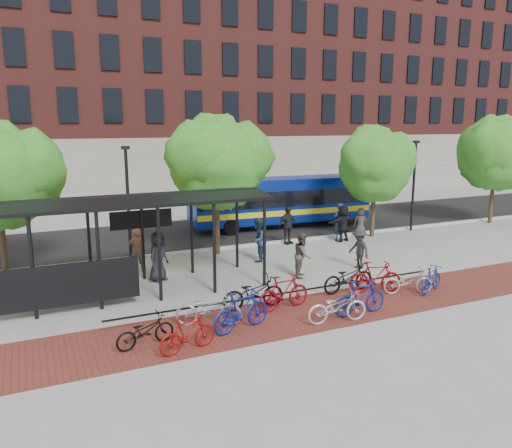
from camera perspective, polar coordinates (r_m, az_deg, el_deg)
name	(u,v)px	position (r m, az deg, el deg)	size (l,w,h in m)	color
ground	(308,264)	(22.13, 5.92, -4.56)	(160.00, 160.00, 0.00)	#9E9E99
asphalt_street	(238,229)	(29.09, -2.08, -0.60)	(160.00, 8.00, 0.01)	black
curb	(268,243)	(25.52, 1.37, -2.19)	(160.00, 0.25, 0.12)	#B7B7B2
brick_strip	(332,308)	(17.10, 8.66, -9.51)	(24.00, 3.00, 0.01)	maroon
bike_rack_rail	(285,305)	(17.20, 3.32, -9.28)	(12.00, 0.05, 0.95)	black
building_brick	(262,81)	(49.12, 0.65, 16.04)	(55.00, 14.00, 20.00)	maroon
bus_shelter	(117,212)	(18.28, -15.62, 1.32)	(10.60, 3.07, 3.60)	black
tree_b	(218,159)	(23.11, -4.41, 7.40)	(5.15, 4.20, 6.47)	#382619
tree_c	(376,162)	(27.57, 13.56, 6.93)	(4.66, 3.80, 5.92)	#382619
tree_d	(497,150)	(33.85, 25.81, 7.60)	(5.39, 4.40, 6.55)	#382619
lamp_post_left	(128,201)	(22.48, -14.41, 2.56)	(0.35, 0.20, 5.12)	black
lamp_post_right	(414,183)	(29.75, 17.58, 4.49)	(0.35, 0.20, 5.12)	black
bus	(281,199)	(29.56, 2.83, 2.88)	(10.94, 3.11, 2.92)	navy
bike_0	(145,331)	(14.41, -12.55, -11.86)	(0.59, 1.70, 0.90)	black
bike_1	(188,334)	(13.88, -7.82, -12.33)	(0.48, 1.70, 1.02)	maroon
bike_2	(209,309)	(15.46, -5.44, -9.63)	(0.71, 2.03, 1.07)	#969699
bike_3	(241,311)	(15.02, -1.69, -9.90)	(0.58, 2.04, 1.23)	navy
bike_4	(253,293)	(16.70, -0.32, -7.84)	(0.75, 2.14, 1.13)	black
bike_5	(283,292)	(16.67, 3.16, -7.79)	(0.56, 1.97, 1.18)	maroon
bike_6	(337,307)	(15.82, 9.26, -9.31)	(0.68, 1.96, 1.03)	#B9BABC
bike_7	(360,298)	(16.52, 11.81, -8.23)	(0.55, 1.94, 1.17)	navy
bike_8	(348,277)	(18.62, 10.47, -6.02)	(0.73, 2.10, 1.10)	black
bike_9	(375,277)	(18.74, 13.47, -5.91)	(0.56, 1.97, 1.18)	maroon
bike_10	(408,281)	(18.96, 16.98, -6.26)	(0.63, 1.81, 0.95)	#B6B6B9
bike_11	(432,279)	(19.37, 19.43, -5.99)	(0.46, 1.64, 0.99)	navy
pedestrian_0	(158,257)	(19.82, -11.13, -3.67)	(0.96, 0.63, 1.97)	black
pedestrian_1	(137,250)	(21.24, -13.41, -2.92)	(0.67, 0.44, 1.85)	#443A37
pedestrian_2	(258,240)	(22.16, 0.22, -1.83)	(0.96, 0.75, 1.98)	#21314E
pedestrian_4	(288,225)	(25.44, 3.63, -0.14)	(1.15, 0.48, 1.96)	black
pedestrian_5	(343,223)	(26.38, 9.92, 0.10)	(1.79, 0.57, 1.93)	black
pedestrian_6	(361,222)	(27.82, 11.87, 0.22)	(0.76, 0.50, 1.56)	#423835
pedestrian_7	(339,222)	(26.56, 9.47, 0.25)	(0.72, 0.47, 1.98)	#1C2441
pedestrian_8	(303,255)	(20.09, 5.34, -3.54)	(0.88, 0.68, 1.80)	#4B4138
pedestrian_9	(359,249)	(21.56, 11.68, -2.79)	(1.11, 0.64, 1.72)	#282828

